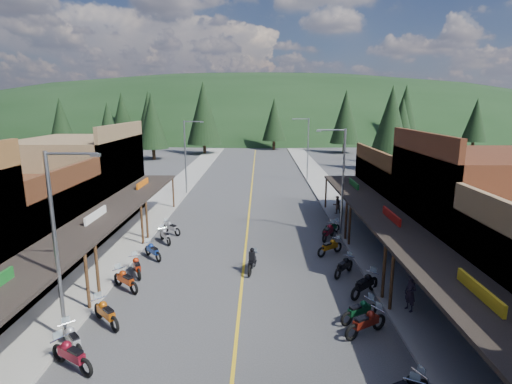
{
  "coord_description": "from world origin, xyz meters",
  "views": [
    {
      "loc": [
        0.98,
        -20.86,
        9.72
      ],
      "look_at": [
        0.68,
        9.55,
        3.0
      ],
      "focal_mm": 28.0,
      "sensor_mm": 36.0,
      "label": 1
    }
  ],
  "objects_px": {
    "pine_7": "(122,115)",
    "bike_west_7": "(125,279)",
    "pine_0": "(61,120)",
    "bike_east_6": "(359,310)",
    "shop_east_2": "(479,213)",
    "bike_west_6": "(106,312)",
    "shop_west_2": "(12,228)",
    "pedestrian_east_b": "(337,205)",
    "pine_4": "(345,117)",
    "streetlight_1": "(187,154)",
    "bike_east_11": "(331,227)",
    "streetlight_2": "(341,177)",
    "pine_1": "(149,115)",
    "pine_8": "(109,129)",
    "bike_east_8": "(344,265)",
    "pine_3": "(274,119)",
    "shop_west_3": "(81,181)",
    "bike_east_5": "(366,321)",
    "rider_on_bike": "(252,262)",
    "pine_5": "(405,112)",
    "pine_6": "(476,120)",
    "pine_2": "(204,113)",
    "shop_east_3": "(415,193)",
    "bike_east_9": "(330,246)",
    "streetlight_0": "(59,240)",
    "bike_west_8": "(137,265)",
    "bike_west_10": "(165,235)",
    "bike_west_4": "(71,354)",
    "pedestrian_east_a": "(410,293)",
    "pine_10": "(152,121)",
    "pine_11": "(391,122)",
    "bike_east_7": "(365,284)",
    "bike_west_9": "(153,250)",
    "streetlight_3": "(307,146)",
    "bike_west_5": "(72,338)",
    "bike_west_11": "(171,227)",
    "pine_9": "(401,125)"
  },
  "relations": [
    {
      "from": "shop_west_3",
      "to": "bike_east_8",
      "type": "relative_size",
      "value": 5.2
    },
    {
      "from": "shop_west_3",
      "to": "bike_east_8",
      "type": "height_order",
      "value": "shop_west_3"
    },
    {
      "from": "pine_7",
      "to": "bike_west_7",
      "type": "bearing_deg",
      "value": -71.5
    },
    {
      "from": "streetlight_1",
      "to": "pine_7",
      "type": "relative_size",
      "value": 0.64
    },
    {
      "from": "bike_west_9",
      "to": "bike_east_7",
      "type": "relative_size",
      "value": 0.89
    },
    {
      "from": "pine_0",
      "to": "rider_on_bike",
      "type": "xyz_separation_m",
      "value": [
        40.54,
        -60.78,
        -5.85
      ]
    },
    {
      "from": "shop_west_3",
      "to": "bike_east_5",
      "type": "bearing_deg",
      "value": -40.82
    },
    {
      "from": "pine_0",
      "to": "shop_west_2",
      "type": "bearing_deg",
      "value": -66.48
    },
    {
      "from": "bike_east_11",
      "to": "pedestrian_east_b",
      "type": "height_order",
      "value": "pedestrian_east_b"
    },
    {
      "from": "bike_east_7",
      "to": "bike_east_11",
      "type": "relative_size",
      "value": 1.18
    },
    {
      "from": "shop_east_3",
      "to": "bike_east_9",
      "type": "distance_m",
      "value": 11.13
    },
    {
      "from": "pine_8",
      "to": "bike_east_11",
      "type": "height_order",
      "value": "pine_8"
    },
    {
      "from": "bike_west_6",
      "to": "bike_west_10",
      "type": "height_order",
      "value": "bike_west_6"
    },
    {
      "from": "pedestrian_east_b",
      "to": "pine_4",
      "type": "bearing_deg",
      "value": -121.4
    },
    {
      "from": "pine_1",
      "to": "bike_west_7",
      "type": "height_order",
      "value": "pine_1"
    },
    {
      "from": "bike_west_8",
      "to": "bike_west_9",
      "type": "height_order",
      "value": "bike_west_8"
    },
    {
      "from": "pine_7",
      "to": "bike_east_6",
      "type": "xyz_separation_m",
      "value": [
        37.52,
        -80.3,
        -6.65
      ]
    },
    {
      "from": "pine_10",
      "to": "pine_11",
      "type": "relative_size",
      "value": 0.94
    },
    {
      "from": "pine_8",
      "to": "bike_west_8",
      "type": "distance_m",
      "value": 42.76
    },
    {
      "from": "rider_on_bike",
      "to": "pine_3",
      "type": "bearing_deg",
      "value": 96.79
    },
    {
      "from": "pine_6",
      "to": "bike_east_5",
      "type": "distance_m",
      "value": 80.53
    },
    {
      "from": "shop_west_3",
      "to": "pine_2",
      "type": "distance_m",
      "value": 47.07
    },
    {
      "from": "shop_west_3",
      "to": "bike_east_11",
      "type": "relative_size",
      "value": 5.54
    },
    {
      "from": "shop_east_2",
      "to": "bike_west_5",
      "type": "distance_m",
      "value": 22.13
    },
    {
      "from": "shop_west_3",
      "to": "pine_6",
      "type": "relative_size",
      "value": 0.99
    },
    {
      "from": "streetlight_0",
      "to": "bike_west_8",
      "type": "relative_size",
      "value": 3.83
    },
    {
      "from": "shop_west_2",
      "to": "pine_6",
      "type": "distance_m",
      "value": 86.41
    },
    {
      "from": "pine_2",
      "to": "pine_9",
      "type": "height_order",
      "value": "pine_2"
    },
    {
      "from": "bike_east_11",
      "to": "streetlight_0",
      "type": "bearing_deg",
      "value": -85.74
    },
    {
      "from": "bike_east_5",
      "to": "pedestrian_east_a",
      "type": "height_order",
      "value": "pedestrian_east_a"
    },
    {
      "from": "bike_east_8",
      "to": "bike_east_11",
      "type": "xyz_separation_m",
      "value": [
        0.55,
        7.41,
        -0.04
      ]
    },
    {
      "from": "shop_east_2",
      "to": "bike_west_6",
      "type": "bearing_deg",
      "value": -161.98
    },
    {
      "from": "shop_west_2",
      "to": "pine_7",
      "type": "bearing_deg",
      "value": 103.8
    },
    {
      "from": "streetlight_1",
      "to": "pedestrian_east_b",
      "type": "height_order",
      "value": "streetlight_1"
    },
    {
      "from": "pine_4",
      "to": "bike_east_9",
      "type": "xyz_separation_m",
      "value": [
        -12.4,
        -56.02,
        -6.63
      ]
    },
    {
      "from": "bike_west_11",
      "to": "pedestrian_east_b",
      "type": "bearing_deg",
      "value": -29.07
    },
    {
      "from": "bike_east_8",
      "to": "pine_5",
      "type": "bearing_deg",
      "value": 106.45
    },
    {
      "from": "pine_3",
      "to": "bike_east_6",
      "type": "bearing_deg",
      "value": -88.76
    },
    {
      "from": "rider_on_bike",
      "to": "bike_west_4",
      "type": "bearing_deg",
      "value": -116.25
    },
    {
      "from": "pine_0",
      "to": "bike_east_6",
      "type": "relative_size",
      "value": 5.31
    },
    {
      "from": "pine_8",
      "to": "pedestrian_east_a",
      "type": "xyz_separation_m",
      "value": [
        30.08,
        -43.52,
        -4.93
      ]
    },
    {
      "from": "pine_3",
      "to": "streetlight_0",
      "type": "bearing_deg",
      "value": -98.65
    },
    {
      "from": "pine_8",
      "to": "bike_east_8",
      "type": "relative_size",
      "value": 4.77
    },
    {
      "from": "pine_2",
      "to": "bike_west_10",
      "type": "distance_m",
      "value": 52.52
    },
    {
      "from": "pine_0",
      "to": "bike_east_11",
      "type": "bearing_deg",
      "value": -49.21
    },
    {
      "from": "pine_6",
      "to": "bike_west_10",
      "type": "bearing_deg",
      "value": -131.84
    },
    {
      "from": "streetlight_2",
      "to": "pine_1",
      "type": "bearing_deg",
      "value": 116.53
    },
    {
      "from": "pine_10",
      "to": "bike_east_6",
      "type": "distance_m",
      "value": 59.49
    },
    {
      "from": "streetlight_2",
      "to": "streetlight_3",
      "type": "relative_size",
      "value": 1.0
    },
    {
      "from": "pine_5",
      "to": "bike_west_11",
      "type": "distance_m",
      "value": 75.62
    }
  ]
}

